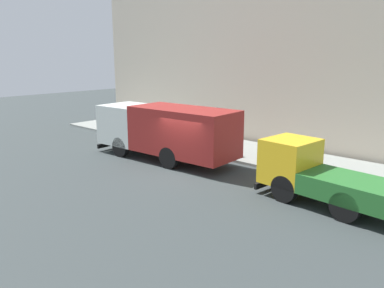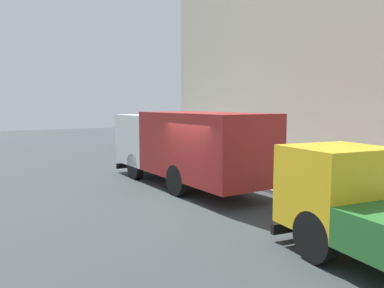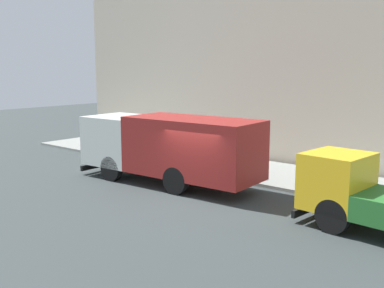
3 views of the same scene
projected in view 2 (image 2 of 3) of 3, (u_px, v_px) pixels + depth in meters
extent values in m
plane|color=#343B3C|center=(190.00, 201.00, 12.43)|extent=(80.00, 80.00, 0.00)
cube|color=gray|center=(305.00, 183.00, 14.93)|extent=(4.30, 30.00, 0.13)
cube|color=beige|center=(357.00, 44.00, 15.66)|extent=(0.50, 30.00, 11.13)
cube|color=silver|center=(153.00, 139.00, 17.02)|extent=(2.59, 2.72, 2.14)
cube|color=black|center=(140.00, 131.00, 18.07)|extent=(2.07, 0.17, 1.20)
cube|color=maroon|center=(204.00, 145.00, 13.60)|extent=(2.74, 5.64, 2.30)
cube|color=black|center=(140.00, 164.00, 18.29)|extent=(2.36, 0.24, 0.24)
cylinder|color=black|center=(135.00, 166.00, 16.12)|extent=(0.36, 1.09, 1.07)
cylinder|color=black|center=(180.00, 162.00, 17.26)|extent=(0.36, 1.09, 1.07)
cylinder|color=black|center=(177.00, 180.00, 13.14)|extent=(0.36, 1.09, 1.07)
cylinder|color=black|center=(228.00, 174.00, 14.29)|extent=(0.36, 1.09, 1.07)
cube|color=yellow|center=(335.00, 187.00, 8.15)|extent=(2.09, 1.92, 1.72)
cube|color=black|center=(309.00, 171.00, 8.90)|extent=(1.62, 0.22, 0.96)
cube|color=black|center=(305.00, 224.00, 9.11)|extent=(1.86, 0.30, 0.24)
cylinder|color=black|center=(315.00, 237.00, 7.59)|extent=(0.40, 1.06, 1.04)
cylinder|color=black|center=(375.00, 226.00, 8.25)|extent=(0.40, 1.06, 1.04)
cylinder|color=brown|center=(205.00, 154.00, 19.85)|extent=(0.30, 0.30, 0.86)
cylinder|color=#305A9D|center=(205.00, 141.00, 19.78)|extent=(0.41, 0.41, 0.55)
sphere|color=tan|center=(205.00, 133.00, 19.74)|extent=(0.21, 0.21, 0.21)
cone|color=orange|center=(182.00, 157.00, 19.75)|extent=(0.39, 0.39, 0.56)
cylinder|color=#4C5156|center=(261.00, 150.00, 14.51)|extent=(0.08, 0.08, 2.54)
cube|color=blue|center=(261.00, 123.00, 14.42)|extent=(0.44, 0.03, 0.36)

